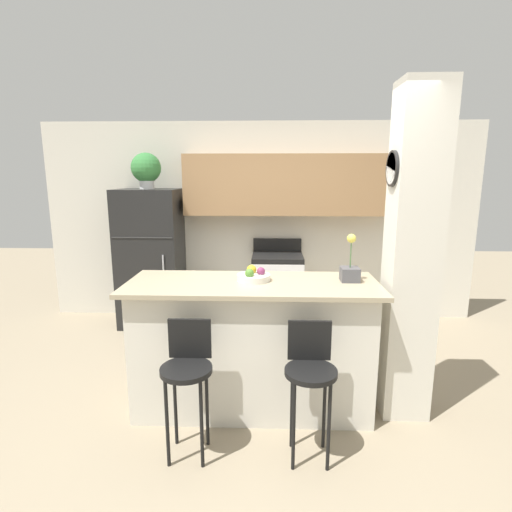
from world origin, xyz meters
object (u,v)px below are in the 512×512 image
object	(u,v)px
fruit_bowl	(254,276)
trash_bin	(197,315)
refrigerator	(151,258)
bar_stool_right	(310,372)
bar_stool_left	(187,370)
potted_plant_on_fridge	(146,169)
orchid_vase	(350,270)
stove_range	(277,289)

from	to	relation	value
fruit_bowl	trash_bin	size ratio (longest dim) A/B	0.70
refrigerator	bar_stool_right	size ratio (longest dim) A/B	1.85
refrigerator	bar_stool_left	xyz separation A→B (m)	(0.96, -2.42, -0.25)
refrigerator	potted_plant_on_fridge	size ratio (longest dim) A/B	3.98
bar_stool_left	bar_stool_right	world-z (taller)	same
trash_bin	fruit_bowl	bearing A→B (deg)	-63.93
bar_stool_left	fruit_bowl	size ratio (longest dim) A/B	3.52
refrigerator	bar_stool_right	bearing A→B (deg)	-53.77
bar_stool_left	orchid_vase	distance (m)	1.45
stove_range	bar_stool_right	bearing A→B (deg)	-85.77
bar_stool_right	orchid_vase	size ratio (longest dim) A/B	2.47
stove_range	potted_plant_on_fridge	bearing A→B (deg)	-179.17
refrigerator	bar_stool_left	distance (m)	2.62
orchid_vase	fruit_bowl	xyz separation A→B (m)	(-0.76, -0.01, -0.06)
bar_stool_left	potted_plant_on_fridge	xyz separation A→B (m)	(-0.96, 2.42, 1.34)
bar_stool_left	trash_bin	size ratio (longest dim) A/B	2.45
bar_stool_left	potted_plant_on_fridge	size ratio (longest dim) A/B	2.15
bar_stool_right	fruit_bowl	distance (m)	0.89
stove_range	potted_plant_on_fridge	xyz separation A→B (m)	(-1.60, -0.02, 1.50)
refrigerator	bar_stool_left	world-z (taller)	refrigerator
refrigerator	orchid_vase	world-z (taller)	refrigerator
bar_stool_left	trash_bin	bearing A→B (deg)	99.22
stove_range	bar_stool_left	world-z (taller)	stove_range
trash_bin	refrigerator	bearing A→B (deg)	160.99
refrigerator	potted_plant_on_fridge	bearing A→B (deg)	121.08
bar_stool_left	fruit_bowl	distance (m)	0.90
bar_stool_left	fruit_bowl	bearing A→B (deg)	56.64
orchid_vase	trash_bin	world-z (taller)	orchid_vase
bar_stool_right	refrigerator	bearing A→B (deg)	126.23
refrigerator	bar_stool_right	distance (m)	3.02
bar_stool_left	bar_stool_right	distance (m)	0.82
potted_plant_on_fridge	bar_stool_right	bearing A→B (deg)	-53.77
refrigerator	fruit_bowl	distance (m)	2.27
orchid_vase	stove_range	bearing A→B (deg)	106.63
bar_stool_left	orchid_vase	size ratio (longest dim) A/B	2.47
stove_range	fruit_bowl	xyz separation A→B (m)	(-0.22, -1.82, 0.64)
trash_bin	orchid_vase	bearing A→B (deg)	-45.73
bar_stool_left	potted_plant_on_fridge	bearing A→B (deg)	111.56
bar_stool_right	fruit_bowl	xyz separation A→B (m)	(-0.40, 0.63, 0.49)
bar_stool_right	fruit_bowl	size ratio (longest dim) A/B	3.52
orchid_vase	trash_bin	xyz separation A→B (m)	(-1.54, 1.58, -0.97)
stove_range	bar_stool_left	distance (m)	2.53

